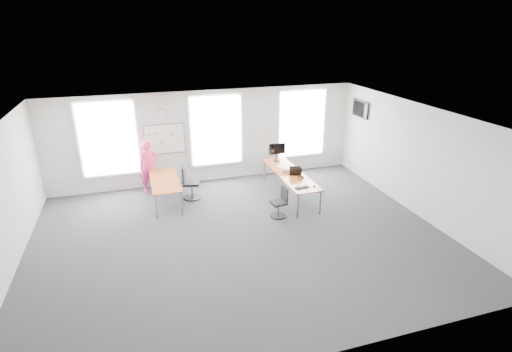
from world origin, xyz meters
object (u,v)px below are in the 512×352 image
object	(u,v)px
desk_left	(165,182)
headphones	(300,178)
desk_right	(290,175)
chair_left	(190,184)
chair_right	(280,204)
person	(149,167)
keyboard	(302,187)
monitor	(277,151)

from	to	relation	value
desk_left	headphones	xyz separation A→B (m)	(3.76, -1.13, 0.11)
desk_right	headphones	world-z (taller)	headphones
desk_right	chair_left	world-z (taller)	chair_left
chair_right	headphones	world-z (taller)	chair_right
person	keyboard	distance (m)	4.78
chair_right	monitor	distance (m)	2.57
chair_right	chair_left	size ratio (longest dim) A/B	0.83
desk_right	desk_left	xyz separation A→B (m)	(-3.66, 0.60, -0.01)
chair_left	person	xyz separation A→B (m)	(-1.10, 0.87, 0.38)
chair_right	keyboard	bearing A→B (deg)	89.89
person	monitor	world-z (taller)	person
keyboard	monitor	xyz separation A→B (m)	(0.10, 2.27, 0.35)
desk_right	monitor	distance (m)	1.21
keyboard	headphones	xyz separation A→B (m)	(0.20, 0.60, 0.04)
person	chair_left	bearing A→B (deg)	-54.20
headphones	monitor	xyz separation A→B (m)	(-0.10, 1.68, 0.32)
desk_right	chair_left	distance (m)	3.03
desk_right	chair_left	xyz separation A→B (m)	(-2.94, 0.71, -0.23)
chair_left	headphones	size ratio (longest dim) A/B	5.88
desk_left	headphones	size ratio (longest dim) A/B	11.43
desk_left	chair_right	bearing A→B (deg)	-31.89
monitor	chair_right	bearing A→B (deg)	-105.59
chair_right	keyboard	xyz separation A→B (m)	(0.67, 0.08, 0.36)
keyboard	headphones	distance (m)	0.63
chair_left	person	size ratio (longest dim) A/B	0.62
chair_left	headphones	bearing A→B (deg)	-96.86
headphones	monitor	world-z (taller)	monitor
desk_left	headphones	distance (m)	3.93
desk_left	chair_left	size ratio (longest dim) A/B	1.95
desk_left	monitor	xyz separation A→B (m)	(3.66, 0.55, 0.43)
desk_left	person	bearing A→B (deg)	110.94
person	monitor	bearing A→B (deg)	-22.13
desk_right	chair_right	bearing A→B (deg)	-122.39
chair_right	keyboard	size ratio (longest dim) A/B	2.07
desk_right	chair_left	size ratio (longest dim) A/B	2.92
chair_left	person	distance (m)	1.45
chair_left	desk_left	bearing A→B (deg)	114.74
keyboard	monitor	size ratio (longest dim) A/B	0.68
desk_right	person	xyz separation A→B (m)	(-4.04, 1.58, 0.15)
desk_left	monitor	distance (m)	3.72
monitor	headphones	bearing A→B (deg)	-84.10
desk_right	headphones	size ratio (longest dim) A/B	17.14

